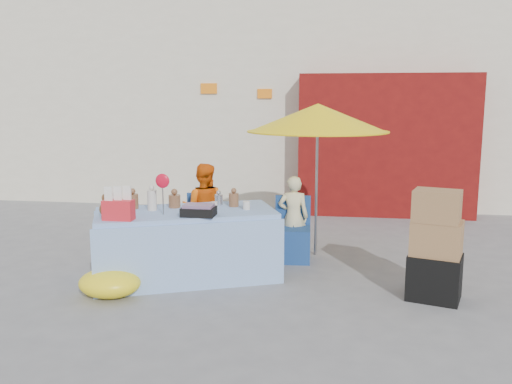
% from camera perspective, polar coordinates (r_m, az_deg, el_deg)
% --- Properties ---
extents(ground, '(80.00, 80.00, 0.00)m').
position_cam_1_polar(ground, '(6.51, -3.54, -9.54)').
color(ground, slate).
rests_on(ground, ground).
extents(backdrop, '(14.00, 8.00, 7.80)m').
position_cam_1_polar(backdrop, '(13.57, 5.34, 13.76)').
color(backdrop, silver).
rests_on(backdrop, ground).
extents(market_table, '(2.38, 1.76, 1.31)m').
position_cam_1_polar(market_table, '(6.63, -7.40, -5.38)').
color(market_table, '#95AFEF').
rests_on(market_table, ground).
extents(chair_left, '(0.50, 0.49, 0.85)m').
position_cam_1_polar(chair_left, '(7.53, -5.73, -4.85)').
color(chair_left, navy).
rests_on(chair_left, ground).
extents(chair_right, '(0.50, 0.49, 0.85)m').
position_cam_1_polar(chair_right, '(7.33, 3.83, -5.23)').
color(chair_right, navy).
rests_on(chair_right, ground).
extents(vendor_orange, '(0.64, 0.52, 1.28)m').
position_cam_1_polar(vendor_orange, '(7.57, -5.52, -1.79)').
color(vendor_orange, orange).
rests_on(vendor_orange, ground).
extents(vendor_beige, '(0.43, 0.29, 1.13)m').
position_cam_1_polar(vendor_beige, '(7.39, 3.95, -2.63)').
color(vendor_beige, beige).
rests_on(vendor_beige, ground).
extents(umbrella, '(1.90, 1.90, 2.09)m').
position_cam_1_polar(umbrella, '(7.35, 6.52, 7.70)').
color(umbrella, gray).
rests_on(umbrella, ground).
extents(box_stack, '(0.65, 0.58, 1.20)m').
position_cam_1_polar(box_stack, '(6.15, 18.39, -5.77)').
color(box_stack, black).
rests_on(box_stack, ground).
extents(tarp_bundle, '(0.79, 0.69, 0.31)m').
position_cam_1_polar(tarp_bundle, '(6.24, -15.15, -9.23)').
color(tarp_bundle, yellow).
rests_on(tarp_bundle, ground).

